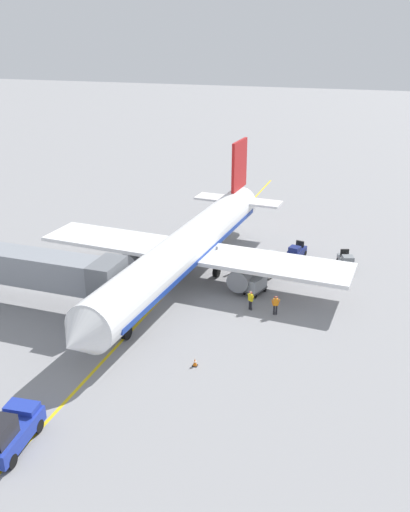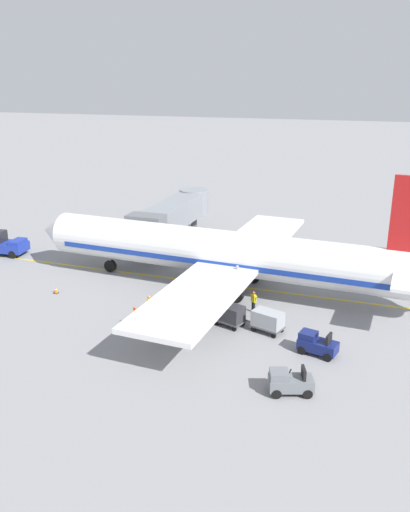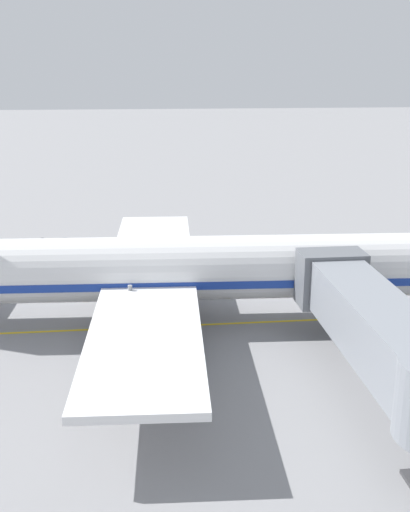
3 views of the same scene
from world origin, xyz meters
The scene contains 14 objects.
ground_plane centered at (0.00, 0.00, 0.00)m, with size 400.00×400.00×0.00m, color gray.
gate_lead_in_line centered at (0.00, 0.00, 0.00)m, with size 0.24×80.00×0.01m, color gold.
parked_airliner centered at (-0.79, -0.55, 3.19)m, with size 30.23×37.33×10.63m.
jet_bridge centered at (9.27, 8.40, 3.46)m, with size 15.59×3.50×4.98m.
pushback_tractor centered at (0.72, 23.67, 1.10)m, with size 2.66×4.61×2.40m.
baggage_tug_lead centered at (-14.61, -8.52, 0.71)m, with size 1.97×2.76×1.62m.
baggage_tug_trailing centered at (-9.55, -9.35, 0.71)m, with size 1.76×2.70×1.62m.
baggage_cart_front centered at (-7.54, 0.15, 0.95)m, with size 1.90×2.97×1.58m.
baggage_cart_second_in_train centered at (-7.44, -2.78, 0.95)m, with size 1.90×2.97×1.58m.
baggage_cart_third_in_train centered at (-7.54, -5.65, 0.95)m, with size 1.90×2.97×1.58m.
ground_crew_wing_walker centered at (-7.92, 3.29, 0.95)m, with size 0.66×0.46×1.69m.
ground_crew_loader centered at (-10.08, 3.43, 0.95)m, with size 0.71×0.36×1.69m.
ground_crew_marshaller centered at (-4.59, -3.89, 0.95)m, with size 0.46×0.66×1.69m.
safety_cone_nose_left centered at (-6.37, 12.64, 0.29)m, with size 0.36×0.36×0.59m.
Camera 1 is at (-17.52, 42.73, 21.52)m, focal length 37.96 mm.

